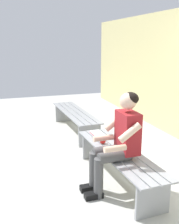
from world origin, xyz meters
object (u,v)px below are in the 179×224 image
(bench_near, at_px, (118,158))
(book_open, at_px, (99,135))
(bench_far, at_px, (75,116))
(person_seated, at_px, (118,139))
(apple, at_px, (103,141))

(bench_near, distance_m, book_open, 0.64)
(bench_far, height_order, person_seated, person_seated)
(person_seated, bearing_deg, book_open, -4.43)
(person_seated, distance_m, book_open, 0.86)
(book_open, bearing_deg, apple, 165.36)
(bench_far, height_order, apple, apple)
(bench_near, height_order, apple, apple)
(bench_far, bearing_deg, person_seated, 177.57)
(bench_near, xyz_separation_m, bench_far, (2.12, -0.00, 0.00))
(book_open, bearing_deg, bench_far, -3.92)
(person_seated, xyz_separation_m, apple, (0.50, 0.00, -0.20))
(bench_near, bearing_deg, apple, 18.49)
(bench_near, relative_size, person_seated, 1.51)
(bench_near, relative_size, bench_far, 0.97)
(bench_far, xyz_separation_m, person_seated, (-2.32, 0.10, 0.34))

